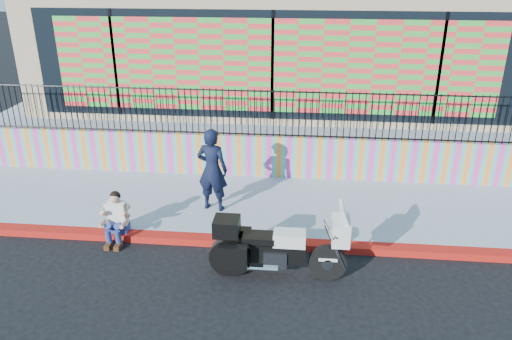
# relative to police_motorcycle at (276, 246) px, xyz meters

# --- Properties ---
(ground) EXTENTS (90.00, 90.00, 0.00)m
(ground) POSITION_rel_police_motorcycle_xyz_m (-0.45, 1.00, -0.65)
(ground) COLOR black
(ground) RESTS_ON ground
(red_curb) EXTENTS (16.00, 0.30, 0.15)m
(red_curb) POSITION_rel_police_motorcycle_xyz_m (-0.45, 1.00, -0.57)
(red_curb) COLOR #9F0B10
(red_curb) RESTS_ON ground
(sidewalk) EXTENTS (16.00, 3.00, 0.15)m
(sidewalk) POSITION_rel_police_motorcycle_xyz_m (-0.45, 2.65, -0.57)
(sidewalk) COLOR gray
(sidewalk) RESTS_ON ground
(mural_wall) EXTENTS (16.00, 0.20, 1.10)m
(mural_wall) POSITION_rel_police_motorcycle_xyz_m (-0.45, 4.25, 0.05)
(mural_wall) COLOR #E63C9A
(mural_wall) RESTS_ON sidewalk
(metal_fence) EXTENTS (15.80, 0.04, 1.20)m
(metal_fence) POSITION_rel_police_motorcycle_xyz_m (-0.45, 4.25, 1.20)
(metal_fence) COLOR black
(metal_fence) RESTS_ON mural_wall
(elevated_platform) EXTENTS (16.00, 10.00, 1.25)m
(elevated_platform) POSITION_rel_police_motorcycle_xyz_m (-0.45, 9.35, -0.02)
(elevated_platform) COLOR gray
(elevated_platform) RESTS_ON ground
(storefront_building) EXTENTS (14.00, 8.06, 4.00)m
(storefront_building) POSITION_rel_police_motorcycle_xyz_m (-0.45, 9.13, 2.60)
(storefront_building) COLOR tan
(storefront_building) RESTS_ON elevated_platform
(police_motorcycle) EXTENTS (2.48, 0.82, 1.54)m
(police_motorcycle) POSITION_rel_police_motorcycle_xyz_m (0.00, 0.00, 0.00)
(police_motorcycle) COLOR black
(police_motorcycle) RESTS_ON ground
(police_officer) EXTENTS (0.77, 0.58, 1.92)m
(police_officer) POSITION_rel_police_motorcycle_xyz_m (-1.57, 2.27, 0.46)
(police_officer) COLOR black
(police_officer) RESTS_ON sidewalk
(seated_man) EXTENTS (0.54, 0.71, 1.06)m
(seated_man) POSITION_rel_police_motorcycle_xyz_m (-3.34, 0.88, -0.20)
(seated_man) COLOR navy
(seated_man) RESTS_ON ground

